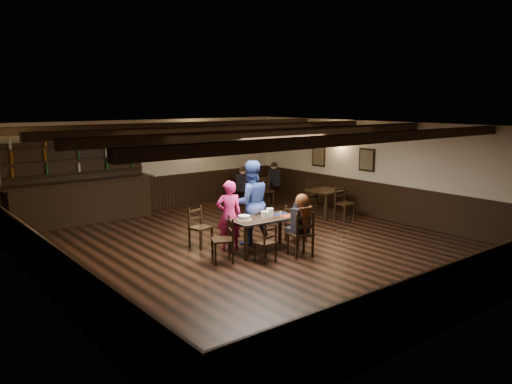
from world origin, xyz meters
TOP-DOWN VIEW (x-y plane):
  - ground at (0.00, 0.00)m, footprint 10.00×10.00m
  - room_shell at (0.01, 0.04)m, footprint 9.02×10.02m
  - dining_table at (-0.04, -0.42)m, footprint 1.53×0.83m
  - chair_near_left at (-0.45, -1.04)m, footprint 0.38×0.37m
  - chair_near_right at (0.32, -1.25)m, footprint 0.55×0.53m
  - chair_end_left at (-1.09, -0.50)m, footprint 0.55×0.57m
  - chair_end_right at (0.96, -0.27)m, footprint 0.40×0.42m
  - chair_far_pushed at (-0.97, 0.77)m, footprint 0.50×0.49m
  - woman_pink at (-0.54, 0.17)m, footprint 0.67×0.57m
  - man_blue at (0.10, 0.23)m, footprint 1.13×1.00m
  - seated_person at (0.34, -1.18)m, footprint 0.37×0.56m
  - cake at (-0.49, -0.31)m, footprint 0.32×0.32m
  - plate_stack_a at (-0.05, -0.47)m, footprint 0.16×0.16m
  - plate_stack_b at (0.13, -0.42)m, footprint 0.16×0.16m
  - tea_light at (0.01, -0.30)m, footprint 0.05×0.05m
  - salt_shaker at (0.36, -0.52)m, footprint 0.04×0.04m
  - pepper_shaker at (0.36, -0.56)m, footprint 0.03×0.03m
  - drink_glass at (0.22, -0.30)m, footprint 0.06×0.06m
  - menu_red at (0.50, -0.59)m, footprint 0.33×0.24m
  - menu_blue at (0.48, -0.36)m, footprint 0.35×0.26m
  - bar_counter at (-2.19, 4.72)m, footprint 3.93×0.70m
  - back_table_a at (3.52, 1.15)m, footprint 0.89×0.89m
  - back_table_b at (3.06, 3.99)m, footprint 1.09×1.09m
  - bg_patron_left at (2.50, 3.72)m, footprint 0.27×0.39m
  - bg_patron_right at (3.94, 3.91)m, footprint 0.24×0.38m

SIDE VIEW (x-z plane):
  - ground at x=0.00m, z-range 0.00..0.00m
  - chair_near_left at x=-0.45m, z-range 0.07..0.85m
  - chair_end_right at x=0.96m, z-range 0.07..0.93m
  - chair_far_pushed at x=-0.97m, z-range 0.08..0.98m
  - chair_end_left at x=-1.09m, z-range 0.08..1.01m
  - chair_near_right at x=0.32m, z-range 0.08..1.06m
  - back_table_b at x=3.06m, z-range 0.28..1.03m
  - back_table_a at x=3.52m, z-range 0.28..1.03m
  - dining_table at x=-0.04m, z-range 0.29..1.04m
  - bar_counter at x=-2.19m, z-range -0.37..1.83m
  - menu_red at x=0.50m, z-range 0.75..0.76m
  - menu_blue at x=0.48m, z-range 0.75..0.76m
  - woman_pink at x=-0.54m, z-range 0.00..1.54m
  - tea_light at x=0.01m, z-range 0.75..0.81m
  - pepper_shaker at x=0.36m, z-range 0.75..0.83m
  - cake at x=-0.49m, z-range 0.75..0.85m
  - salt_shaker at x=0.36m, z-range 0.75..0.85m
  - drink_glass at x=0.22m, z-range 0.75..0.85m
  - plate_stack_a at x=-0.05m, z-range 0.75..0.91m
  - plate_stack_b at x=0.13m, z-range 0.75..0.94m
  - bg_patron_left at x=2.50m, z-range 0.47..1.24m
  - bg_patron_right at x=3.94m, z-range 0.47..1.25m
  - seated_person at x=0.34m, z-range 0.42..1.33m
  - man_blue at x=0.10m, z-range 0.00..1.92m
  - room_shell at x=0.01m, z-range 0.39..3.10m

